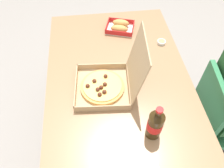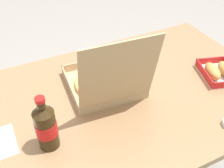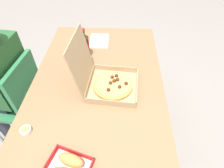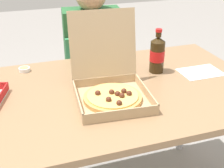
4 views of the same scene
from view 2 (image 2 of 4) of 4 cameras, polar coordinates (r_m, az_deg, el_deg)
The scene contains 4 objects.
dining_table at distance 1.20m, azimuth 0.19°, elevation -5.88°, with size 1.45×0.84×0.76m.
pizza_box_open at distance 1.16m, azimuth -1.42°, elevation 0.67°, with size 0.33×0.39×0.34m.
bread_side_box at distance 1.35m, azimuth 21.68°, elevation 2.52°, with size 0.20×0.23×0.06m.
cola_bottle at distance 0.94m, azimuth -13.77°, elevation -8.73°, with size 0.07×0.07×0.22m.
Camera 2 is at (0.37, 0.75, 1.54)m, focal length 43.26 mm.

